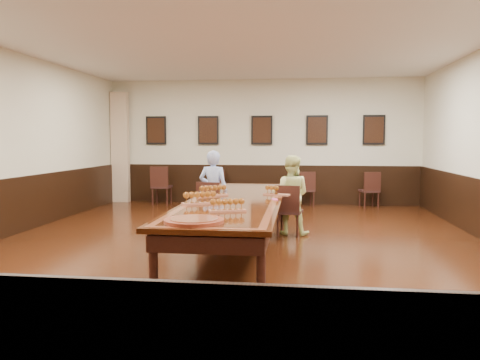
# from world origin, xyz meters

# --- Properties ---
(floor) EXTENTS (8.00, 10.00, 0.02)m
(floor) POSITION_xyz_m (0.00, 0.00, -0.01)
(floor) COLOR black
(floor) RESTS_ON ground
(ceiling) EXTENTS (8.00, 10.00, 0.02)m
(ceiling) POSITION_xyz_m (0.00, 0.00, 3.21)
(ceiling) COLOR white
(ceiling) RESTS_ON floor
(wall_back) EXTENTS (8.00, 0.02, 3.20)m
(wall_back) POSITION_xyz_m (0.00, 5.01, 1.60)
(wall_back) COLOR beige
(wall_back) RESTS_ON floor
(wall_front) EXTENTS (8.00, 0.02, 3.20)m
(wall_front) POSITION_xyz_m (0.00, -5.01, 1.60)
(wall_front) COLOR beige
(wall_front) RESTS_ON floor
(chair_man) EXTENTS (0.50, 0.53, 0.92)m
(chair_man) POSITION_xyz_m (-0.58, 1.06, 0.46)
(chair_man) COLOR black
(chair_man) RESTS_ON floor
(chair_woman) EXTENTS (0.48, 0.51, 0.89)m
(chair_woman) POSITION_xyz_m (0.80, 1.00, 0.44)
(chair_woman) COLOR black
(chair_woman) RESTS_ON floor
(spare_chair_a) EXTENTS (0.46, 0.50, 0.98)m
(spare_chair_a) POSITION_xyz_m (-2.52, 4.46, 0.49)
(spare_chair_a) COLOR black
(spare_chair_a) RESTS_ON floor
(spare_chair_b) EXTENTS (0.45, 0.49, 0.88)m
(spare_chair_b) POSITION_xyz_m (-1.15, 4.82, 0.44)
(spare_chair_b) COLOR black
(spare_chair_b) RESTS_ON floor
(spare_chair_c) EXTENTS (0.49, 0.52, 0.87)m
(spare_chair_c) POSITION_xyz_m (1.13, 4.57, 0.44)
(spare_chair_c) COLOR black
(spare_chair_c) RESTS_ON floor
(spare_chair_d) EXTENTS (0.51, 0.54, 0.88)m
(spare_chair_d) POSITION_xyz_m (2.67, 4.59, 0.44)
(spare_chair_d) COLOR black
(spare_chair_d) RESTS_ON floor
(person_man) EXTENTS (0.58, 0.43, 1.47)m
(person_man) POSITION_xyz_m (-0.57, 1.15, 0.74)
(person_man) COLOR #4F6FC7
(person_man) RESTS_ON floor
(person_woman) EXTENTS (0.77, 0.64, 1.39)m
(person_woman) POSITION_xyz_m (0.82, 1.09, 0.69)
(person_woman) COLOR #E8EC94
(person_woman) RESTS_ON floor
(pink_phone) EXTENTS (0.11, 0.16, 0.01)m
(pink_phone) POSITION_xyz_m (0.60, -0.02, 0.76)
(pink_phone) COLOR #EE4FA5
(pink_phone) RESTS_ON conference_table
(curtain) EXTENTS (0.45, 0.18, 2.90)m
(curtain) POSITION_xyz_m (-3.75, 4.82, 1.45)
(curtain) COLOR tan
(curtain) RESTS_ON floor
(wainscoting) EXTENTS (8.00, 10.00, 1.00)m
(wainscoting) POSITION_xyz_m (0.00, 0.00, 0.50)
(wainscoting) COLOR black
(wainscoting) RESTS_ON floor
(conference_table) EXTENTS (1.40, 5.00, 0.76)m
(conference_table) POSITION_xyz_m (0.00, 0.00, 0.61)
(conference_table) COLOR black
(conference_table) RESTS_ON floor
(posters) EXTENTS (6.14, 0.04, 0.74)m
(posters) POSITION_xyz_m (0.00, 4.94, 1.90)
(posters) COLOR black
(posters) RESTS_ON wall_back
(flight_a) EXTENTS (0.49, 0.37, 0.18)m
(flight_a) POSITION_xyz_m (-0.41, 0.30, 0.83)
(flight_a) COLOR #995740
(flight_a) RESTS_ON conference_table
(flight_b) EXTENTS (0.45, 0.26, 0.16)m
(flight_b) POSITION_xyz_m (0.57, 0.53, 0.82)
(flight_b) COLOR #995740
(flight_b) RESTS_ON conference_table
(flight_c) EXTENTS (0.51, 0.38, 0.19)m
(flight_c) POSITION_xyz_m (-0.42, -0.68, 0.84)
(flight_c) COLOR #995740
(flight_c) RESTS_ON conference_table
(flight_d) EXTENTS (0.48, 0.30, 0.17)m
(flight_d) POSITION_xyz_m (0.07, -1.30, 0.83)
(flight_d) COLOR #995740
(flight_d) RESTS_ON conference_table
(red_plate_grp) EXTENTS (0.20, 0.20, 0.03)m
(red_plate_grp) POSITION_xyz_m (-0.16, -0.38, 0.76)
(red_plate_grp) COLOR #BD0C2F
(red_plate_grp) RESTS_ON conference_table
(carved_platter) EXTENTS (0.85, 0.85, 0.05)m
(carved_platter) POSITION_xyz_m (-0.18, -2.11, 0.78)
(carved_platter) COLOR #5F1F13
(carved_platter) RESTS_ON conference_table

